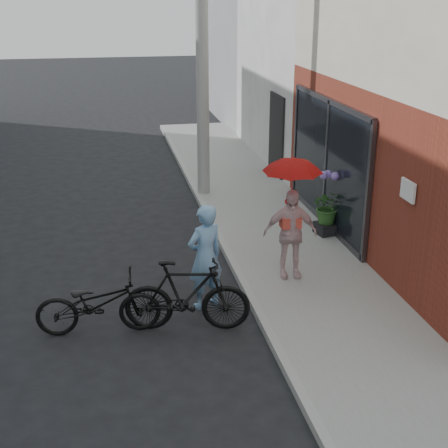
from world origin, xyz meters
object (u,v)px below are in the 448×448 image
object	(u,v)px
officer	(205,257)
planter	(327,228)
bike_left	(98,303)
kimono_woman	(290,233)
utility_pole	(202,43)
bike_right	(187,296)

from	to	relation	value
officer	planter	bearing A→B (deg)	-164.51
bike_left	kimono_woman	size ratio (longest dim) A/B	1.16
utility_pole	planter	world-z (taller)	utility_pole
bike_right	planter	xyz separation A→B (m)	(3.14, 2.90, -0.31)
bike_right	kimono_woman	bearing A→B (deg)	-45.79
utility_pole	planter	size ratio (longest dim) A/B	17.31
utility_pole	bike_left	distance (m)	7.02
bike_left	planter	size ratio (longest dim) A/B	4.28
utility_pole	officer	world-z (taller)	utility_pole
utility_pole	officer	xyz separation A→B (m)	(-0.87, -5.34, -2.68)
officer	kimono_woman	world-z (taller)	officer
utility_pole	officer	size ratio (longest dim) A/B	4.26
planter	utility_pole	bearing A→B (deg)	121.60
kimono_woman	planter	size ratio (longest dim) A/B	3.68
kimono_woman	bike_left	bearing A→B (deg)	-154.23
planter	bike_right	bearing A→B (deg)	-137.26
officer	bike_right	bearing A→B (deg)	36.39
utility_pole	bike_left	world-z (taller)	utility_pole
officer	kimono_woman	bearing A→B (deg)	177.06
bike_left	kimono_woman	world-z (taller)	kimono_woman
bike_left	bike_right	xyz separation A→B (m)	(1.23, -0.16, 0.08)
bike_left	kimono_woman	bearing A→B (deg)	-68.11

